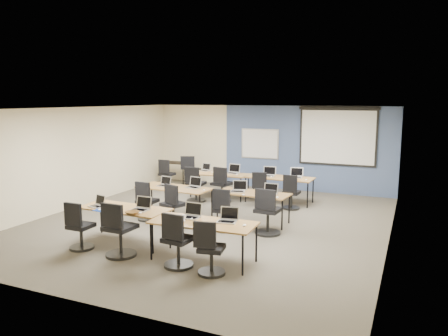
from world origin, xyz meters
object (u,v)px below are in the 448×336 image
at_px(laptop_0, 98,204).
at_px(task_chair_8, 195,187).
at_px(task_chair_6, 224,213).
at_px(laptop_2, 191,214).
at_px(laptop_1, 141,207).
at_px(laptop_10, 269,174).
at_px(training_table_back_left, 219,175).
at_px(task_chair_9, 221,187).
at_px(task_chair_10, 262,192).
at_px(task_chair_11, 291,195).
at_px(laptop_11, 296,175).
at_px(laptop_3, 228,218).
at_px(laptop_5, 194,185).
at_px(whiteboard, 260,144).
at_px(training_table_front_left, 124,210).
at_px(training_table_mid_left, 174,189).
at_px(training_table_back_right, 279,179).
at_px(spare_chair_b, 166,177).
at_px(laptop_7, 270,192).
at_px(task_chair_1, 119,234).
at_px(laptop_8, 205,169).
at_px(laptop_4, 164,184).
at_px(spare_chair_a, 192,174).
at_px(training_table_front_right, 203,224).
at_px(task_chair_2, 177,245).
at_px(task_chair_5, 173,208).
at_px(task_chair_0, 79,230).
at_px(laptop_6, 239,189).
at_px(laptop_9, 233,171).
at_px(task_chair_7, 267,215).
at_px(training_table_mid_right, 253,195).
at_px(projector_screen, 338,133).
at_px(utility_table, 175,165).
at_px(task_chair_4, 146,204).

height_order(laptop_0, task_chair_8, task_chair_8).
bearing_deg(task_chair_6, laptop_2, -90.01).
distance_m(laptop_1, laptop_10, 4.81).
xyz_separation_m(training_table_back_left, task_chair_9, (0.29, -0.49, -0.26)).
xyz_separation_m(task_chair_10, task_chair_11, (0.79, 0.03, -0.01)).
bearing_deg(laptop_11, laptop_3, -100.17).
bearing_deg(laptop_5, whiteboard, 94.55).
bearing_deg(task_chair_9, task_chair_6, -53.59).
relative_size(training_table_front_left, task_chair_10, 1.93).
bearing_deg(training_table_mid_left, training_table_back_left, 88.81).
relative_size(training_table_back_right, spare_chair_b, 1.96).
height_order(laptop_0, laptop_7, laptop_7).
bearing_deg(laptop_5, laptop_2, -54.44).
bearing_deg(task_chair_1, training_table_back_left, 95.81).
distance_m(whiteboard, laptop_10, 2.10).
xyz_separation_m(laptop_0, laptop_8, (0.06, 4.90, -0.00)).
bearing_deg(laptop_4, training_table_back_left, 84.42).
relative_size(task_chair_1, task_chair_6, 1.08).
distance_m(task_chair_11, spare_chair_a, 4.17).
bearing_deg(task_chair_10, laptop_4, -158.56).
distance_m(training_table_front_right, laptop_3, 0.46).
relative_size(task_chair_2, task_chair_11, 1.05).
xyz_separation_m(laptop_3, task_chair_8, (-2.67, 3.85, -0.37)).
relative_size(laptop_1, task_chair_2, 0.34).
relative_size(whiteboard, task_chair_5, 1.28).
bearing_deg(laptop_5, laptop_4, -161.57).
relative_size(task_chair_0, task_chair_10, 0.99).
xyz_separation_m(laptop_0, task_chair_2, (2.21, -0.62, -0.38)).
bearing_deg(laptop_6, laptop_9, 97.81).
bearing_deg(laptop_9, training_table_mid_left, -97.39).
distance_m(task_chair_8, spare_chair_b, 2.10).
bearing_deg(laptop_7, task_chair_7, -75.52).
bearing_deg(training_table_front_right, laptop_4, 130.62).
bearing_deg(task_chair_2, training_table_back_right, 92.16).
bearing_deg(training_table_mid_right, task_chair_6, -108.74).
bearing_deg(laptop_7, task_chair_5, -153.73).
bearing_deg(laptop_2, task_chair_1, -151.08).
bearing_deg(task_chair_7, task_chair_2, -106.77).
distance_m(training_table_back_left, task_chair_9, 0.62).
bearing_deg(laptop_11, projector_screen, 52.45).
xyz_separation_m(task_chair_9, utility_table, (-2.58, 1.86, 0.24)).
height_order(laptop_3, laptop_7, laptop_3).
distance_m(task_chair_4, utility_table, 4.65).
height_order(laptop_1, task_chair_9, task_chair_9).
distance_m(laptop_7, utility_table, 5.74).
distance_m(training_table_front_right, task_chair_2, 0.62).
distance_m(laptop_5, task_chair_5, 1.05).
relative_size(task_chair_6, task_chair_7, 0.94).
bearing_deg(task_chair_5, task_chair_1, -67.44).
bearing_deg(task_chair_5, task_chair_10, 83.08).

